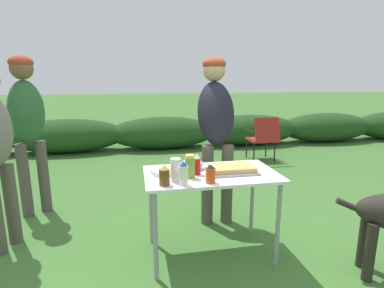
{
  "coord_description": "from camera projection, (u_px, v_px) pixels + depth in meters",
  "views": [
    {
      "loc": [
        -0.61,
        -2.31,
        1.5
      ],
      "look_at": [
        -0.07,
        0.46,
        0.89
      ],
      "focal_mm": 28.0,
      "sensor_mm": 36.0,
      "label": 1
    }
  ],
  "objects": [
    {
      "name": "hot_sauce_bottle",
      "position": [
        211.0,
        174.0,
        2.24
      ],
      "size": [
        0.07,
        0.07,
        0.14
      ],
      "color": "#CC4214",
      "rests_on": "folding_table"
    },
    {
      "name": "ketchup_bottle",
      "position": [
        197.0,
        165.0,
        2.43
      ],
      "size": [
        0.06,
        0.06,
        0.17
      ],
      "color": "red",
      "rests_on": "folding_table"
    },
    {
      "name": "mixing_bowl",
      "position": [
        192.0,
        164.0,
        2.58
      ],
      "size": [
        0.19,
        0.19,
        0.09
      ],
      "primitive_type": "ellipsoid",
      "color": "silver",
      "rests_on": "folding_table"
    },
    {
      "name": "mayo_bottle",
      "position": [
        184.0,
        174.0,
        2.19
      ],
      "size": [
        0.07,
        0.07,
        0.18
      ],
      "color": "silver",
      "rests_on": "folding_table"
    },
    {
      "name": "beer_bottle",
      "position": [
        164.0,
        176.0,
        2.18
      ],
      "size": [
        0.08,
        0.08,
        0.16
      ],
      "color": "brown",
      "rests_on": "folding_table"
    },
    {
      "name": "folding_table",
      "position": [
        211.0,
        182.0,
        2.5
      ],
      "size": [
        1.1,
        0.64,
        0.74
      ],
      "color": "white",
      "rests_on": "ground"
    },
    {
      "name": "food_tray",
      "position": [
        232.0,
        169.0,
        2.5
      ],
      "size": [
        0.41,
        0.27,
        0.06
      ],
      "color": "#9E9EA3",
      "rests_on": "folding_table"
    },
    {
      "name": "paper_cup_stack",
      "position": [
        176.0,
        170.0,
        2.26
      ],
      "size": [
        0.08,
        0.08,
        0.18
      ],
      "primitive_type": "cylinder",
      "color": "white",
      "rests_on": "folding_table"
    },
    {
      "name": "relish_jar",
      "position": [
        190.0,
        167.0,
        2.35
      ],
      "size": [
        0.08,
        0.08,
        0.19
      ],
      "color": "olive",
      "rests_on": "folding_table"
    },
    {
      "name": "ground_plane",
      "position": [
        210.0,
        253.0,
        2.64
      ],
      "size": [
        60.0,
        60.0,
        0.0
      ],
      "primitive_type": "plane",
      "color": "#3D6B2D"
    },
    {
      "name": "plate_stack",
      "position": [
        164.0,
        171.0,
        2.47
      ],
      "size": [
        0.22,
        0.22,
        0.04
      ],
      "primitive_type": "cylinder",
      "color": "white",
      "rests_on": "folding_table"
    },
    {
      "name": "standing_person_in_navy_coat",
      "position": [
        27.0,
        118.0,
        3.2
      ],
      "size": [
        0.45,
        0.42,
        1.74
      ],
      "rotation": [
        0.0,
        0.0,
        0.61
      ],
      "color": "#4C473D",
      "rests_on": "ground"
    },
    {
      "name": "shrub_hedge",
      "position": [
        163.0,
        133.0,
        6.59
      ],
      "size": [
        14.4,
        0.9,
        0.7
      ],
      "color": "#1E4219",
      "rests_on": "ground"
    },
    {
      "name": "standing_person_with_beanie",
      "position": [
        216.0,
        120.0,
        3.1
      ],
      "size": [
        0.41,
        0.53,
        1.73
      ],
      "rotation": [
        0.0,
        0.0,
        -0.07
      ],
      "color": "#4C473D",
      "rests_on": "ground"
    },
    {
      "name": "camp_chair_green_behind_table",
      "position": [
        263.0,
        137.0,
        5.5
      ],
      "size": [
        0.5,
        0.6,
        0.83
      ],
      "rotation": [
        0.0,
        0.0,
        -0.03
      ],
      "color": "maroon",
      "rests_on": "ground"
    }
  ]
}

